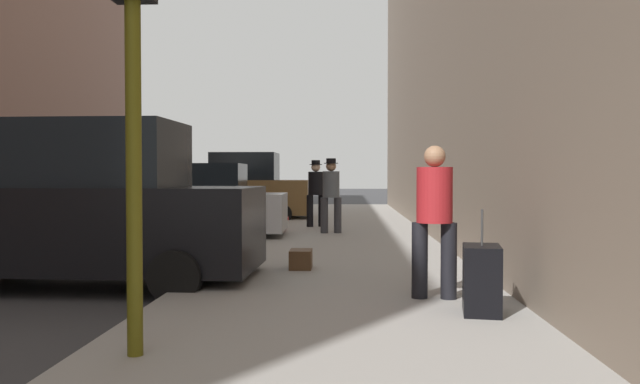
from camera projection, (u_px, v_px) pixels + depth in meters
name	position (u px, v px, depth m)	size (l,w,h in m)	color
sidewalk	(339.00, 271.00, 9.46)	(4.00, 40.00, 0.15)	gray
parked_black_suv	(90.00, 212.00, 8.42)	(4.64, 2.15, 2.25)	black
parked_silver_sedan	(195.00, 205.00, 14.21)	(4.25, 2.16, 1.79)	#B7BABF
parked_bronze_suv	(241.00, 190.00, 20.24)	(4.61, 2.07, 2.25)	brown
fire_hydrant	(280.00, 217.00, 15.46)	(0.42, 0.22, 0.70)	red
traffic_light	(133.00, 13.00, 4.71)	(0.32, 0.32, 3.60)	#514C0F
pedestrian_in_red_jacket	(434.00, 213.00, 6.95)	(0.51, 0.44, 1.71)	black
pedestrian_with_fedora	(316.00, 190.00, 16.64)	(0.53, 0.48, 1.78)	black
pedestrian_with_beanie	(331.00, 192.00, 14.80)	(0.51, 0.42, 1.78)	#333338
rolling_suitcase	(482.00, 279.00, 6.21)	(0.44, 0.61, 1.04)	black
duffel_bag	(301.00, 259.00, 9.18)	(0.32, 0.44, 0.28)	#472D19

